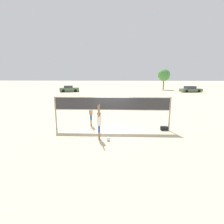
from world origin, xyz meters
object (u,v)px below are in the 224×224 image
Objects in this scene: player_spiker at (99,121)px; parked_car_mid at (191,89)px; player_blocker at (91,111)px; volleyball at (108,139)px; gear_bag at (164,128)px; parked_car_near at (69,89)px; volleyball_net at (112,106)px; tree_left_cluster at (164,75)px.

parked_car_mid is (17.55, 30.32, -0.53)m from player_spiker.
player_blocker is at bearing 18.07° from player_spiker.
player_spiker is at bearing 158.68° from volleyball.
gear_bag is at bearing 29.45° from volleyball.
parked_car_near reaches higher than volleyball.
parked_car_near is (-14.67, 27.86, 0.51)m from gear_bag.
volleyball_net is 2.13m from player_spiker.
gear_bag is 0.11× the size of parked_car_near.
tree_left_cluster is at bearing 157.67° from player_blocker.
parked_car_mid is at bearing -13.19° from parked_car_near.
gear_bag is 0.10× the size of parked_car_mid.
volleyball_net is at bearing -130.10° from parked_car_mid.
parked_car_mid reaches higher than volleyball.
parked_car_near is 24.51m from tree_left_cluster.
parked_car_near is at bearing 18.87° from player_spiker.
parked_car_mid is at bearing -30.07° from player_spiker.
volleyball_net is 2.69m from volleyball.
player_spiker is at bearing -156.17° from gear_bag.
tree_left_cluster is at bearing 71.50° from volleyball.
tree_left_cluster is at bearing 76.27° from gear_bag.
parked_car_mid is (16.83, 28.41, -1.14)m from volleyball_net.
player_spiker is 9.22× the size of volleyball.
player_spiker is at bearing -129.52° from parked_car_mid.
tree_left_cluster is (23.23, 7.16, 3.13)m from parked_car_near.
player_blocker is at bearing -133.51° from parked_car_mid.
parked_car_mid reaches higher than gear_bag.
tree_left_cluster is at bearing 2.94° from parked_car_near.
parked_car_mid is 8.66m from tree_left_cluster.
player_blocker is 0.47× the size of parked_car_near.
tree_left_cluster is (8.56, 35.02, 3.64)m from gear_bag.
gear_bag is at bearing -124.22° from parked_car_mid.
parked_car_near is at bearing -162.87° from tree_left_cluster.
gear_bag reaches higher than volleyball.
player_blocker reaches higher than parked_car_near.
player_blocker is (-1.68, 1.03, -0.60)m from volleyball_net.
parked_car_near is at bearing -161.05° from player_blocker.
parked_car_mid is (13.08, 28.35, 0.47)m from gear_bag.
gear_bag is 31.49m from parked_car_near.
player_spiker reaches higher than gear_bag.
volleyball_net reaches higher than player_blocker.
tree_left_cluster reaches higher than volleyball_net.
volleyball_net is 37.24m from tree_left_cluster.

